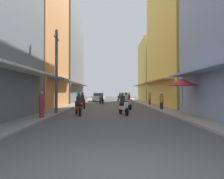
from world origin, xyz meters
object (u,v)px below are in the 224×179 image
object	(u,v)px
motorbike_maroon	(83,101)
utility_pole	(56,71)
motorbike_green	(120,97)
parked_car	(99,97)
motorbike_white	(123,105)
pedestrian_foreground	(42,105)
motorbike_orange	(129,100)
pedestrian_midway	(150,98)
motorbike_silver	(127,102)
pedestrian_crossing	(162,100)
motorbike_red	(78,105)
vendor_umbrella	(182,82)
motorbike_black	(101,99)

from	to	relation	value
motorbike_maroon	utility_pole	world-z (taller)	utility_pole
motorbike_green	parked_car	world-z (taller)	motorbike_green
motorbike_white	pedestrian_foreground	size ratio (longest dim) A/B	1.07
motorbike_maroon	motorbike_orange	bearing A→B (deg)	26.21
motorbike_green	pedestrian_midway	distance (m)	10.74
motorbike_maroon	motorbike_silver	distance (m)	4.43
parked_car	pedestrian_crossing	distance (m)	18.69
parked_car	pedestrian_crossing	xyz separation A→B (m)	(6.42, -17.55, 0.18)
motorbike_red	pedestrian_foreground	xyz separation A→B (m)	(-1.75, -2.13, 0.12)
vendor_umbrella	pedestrian_crossing	bearing A→B (deg)	93.36
utility_pole	motorbike_green	bearing A→B (deg)	74.38
motorbike_silver	pedestrian_midway	world-z (taller)	pedestrian_midway
motorbike_red	motorbike_orange	world-z (taller)	same
motorbike_silver	pedestrian_midway	bearing A→B (deg)	59.17
motorbike_red	motorbike_black	bearing A→B (deg)	85.51
motorbike_maroon	vendor_umbrella	world-z (taller)	vendor_umbrella
motorbike_silver	pedestrian_midway	xyz separation A→B (m)	(3.13, 5.24, 0.25)
pedestrian_midway	utility_pole	distance (m)	12.62
motorbike_black	motorbike_green	bearing A→B (deg)	68.61
motorbike_silver	motorbike_black	xyz separation A→B (m)	(-2.68, 8.50, 0.00)
motorbike_orange	pedestrian_foreground	xyz separation A→B (m)	(-5.97, -10.27, 0.12)
motorbike_maroon	motorbike_white	bearing A→B (deg)	-57.24
motorbike_red	utility_pole	xyz separation A→B (m)	(-1.65, 0.55, 2.39)
motorbike_red	motorbike_orange	bearing A→B (deg)	62.63
motorbike_maroon	vendor_umbrella	xyz separation A→B (m)	(7.37, -6.60, 1.53)
motorbike_maroon	motorbike_green	xyz separation A→B (m)	(4.27, 14.12, 0.00)
motorbike_maroon	motorbike_black	xyz separation A→B (m)	(1.52, 7.09, 0.00)
motorbike_red	motorbike_orange	xyz separation A→B (m)	(4.21, 8.14, 0.00)
motorbike_white	motorbike_green	distance (m)	19.73
motorbike_maroon	motorbike_white	xyz separation A→B (m)	(3.61, -5.60, 0.00)
motorbike_green	pedestrian_crossing	world-z (taller)	pedestrian_crossing
utility_pole	parked_car	bearing A→B (deg)	84.84
motorbike_orange	vendor_umbrella	bearing A→B (deg)	-73.43
motorbike_black	utility_pole	bearing A→B (deg)	-102.18
vendor_umbrella	pedestrian_midway	bearing A→B (deg)	90.24
pedestrian_foreground	motorbike_orange	bearing A→B (deg)	59.84
pedestrian_midway	vendor_umbrella	xyz separation A→B (m)	(0.04, -10.43, 1.28)
motorbike_white	motorbike_green	xyz separation A→B (m)	(0.67, 19.72, 0.00)
pedestrian_crossing	vendor_umbrella	distance (m)	4.46
pedestrian_midway	motorbike_silver	bearing A→B (deg)	-120.83
motorbike_red	pedestrian_crossing	distance (m)	7.48
motorbike_red	pedestrian_midway	bearing A→B (deg)	54.72
motorbike_orange	pedestrian_midway	world-z (taller)	pedestrian_midway
motorbike_black	motorbike_green	size ratio (longest dim) A/B	1.00
motorbike_black	motorbike_silver	bearing A→B (deg)	-72.47
motorbike_black	pedestrian_crossing	world-z (taller)	pedestrian_crossing
motorbike_maroon	pedestrian_crossing	bearing A→B (deg)	-18.25
pedestrian_crossing	pedestrian_midway	distance (m)	6.18
motorbike_red	motorbike_black	xyz separation A→B (m)	(1.01, 12.91, 0.00)
motorbike_orange	motorbike_green	distance (m)	11.81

